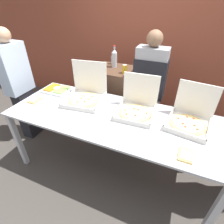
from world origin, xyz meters
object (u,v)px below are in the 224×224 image
Objects in this scene: veggie_tray at (57,90)px; soda_can_colored at (125,69)px; pizza_box_far_left at (190,118)px; paper_plate_front_right at (185,155)px; pizza_box_far_right at (86,94)px; soda_bottle at (114,58)px; person_guest_cap at (19,87)px; pizza_box_near_right at (136,107)px; soda_can_silver at (113,60)px; paper_plate_front_center at (35,100)px; person_server_vest at (148,88)px.

soda_can_colored is at bearing 31.74° from veggie_tray.
paper_plate_front_right is at bearing -81.57° from pizza_box_far_left.
pizza_box_far_right is 1.66× the size of soda_bottle.
paper_plate_front_right is 0.15× the size of person_guest_cap.
soda_can_colored is at bearing -38.21° from soda_bottle.
paper_plate_front_right is 1.49m from soda_can_colored.
veggie_tray is (-0.52, 0.05, -0.06)m from pizza_box_far_right.
pizza_box_near_right is (-0.59, -0.01, 0.00)m from pizza_box_far_left.
soda_bottle is at bearing 124.51° from person_guest_cap.
pizza_box_far_left reaches higher than paper_plate_front_right.
pizza_box_far_left is 1.16m from soda_can_colored.
soda_can_silver and soda_can_colored have the same top height.
soda_can_silver is at bearing 134.81° from soda_can_colored.
soda_bottle reaches higher than veggie_tray.
person_guest_cap is at bearing 169.20° from paper_plate_front_right.
soda_can_colored is at bearing 118.53° from pizza_box_near_right.
pizza_box_near_right is 1.05m from soda_bottle.
paper_plate_front_center is at bearing 66.02° from person_guest_cap.
paper_plate_front_center is at bearing -171.32° from pizza_box_near_right.
person_guest_cap reaches higher than pizza_box_far_right.
pizza_box_near_right reaches higher than paper_plate_front_center.
pizza_box_far_left is 3.93× the size of soda_can_silver.
veggie_tray is 0.62m from person_guest_cap.
veggie_tray is at bearing 20.49° from person_server_vest.
pizza_box_near_right is 1.40× the size of soda_bottle.
pizza_box_near_right is 0.55m from person_server_vest.
paper_plate_front_center is 1.55m from person_server_vest.
soda_can_colored is 0.44m from person_server_vest.
pizza_box_far_right reaches higher than veggie_tray.
soda_can_silver is at bearing -28.35° from person_server_vest.
paper_plate_front_right is at bearing 118.87° from person_server_vest.
pizza_box_near_right is 3.72× the size of soda_can_silver.
pizza_box_far_right reaches higher than soda_can_colored.
soda_bottle reaches higher than soda_can_colored.
paper_plate_front_center is (-1.30, -0.27, -0.06)m from pizza_box_near_right.
paper_plate_front_right is (0.00, -0.50, -0.06)m from pizza_box_far_left.
pizza_box_far_left is at bearing -2.58° from veggie_tray.
pizza_box_far_left reaches higher than soda_can_silver.
soda_bottle is (-0.62, 0.80, 0.28)m from pizza_box_near_right.
pizza_box_near_right reaches higher than veggie_tray.
paper_plate_front_right is 0.65× the size of veggie_tray.
paper_plate_front_center is at bearing -116.94° from soda_can_silver.
person_guest_cap reaches higher than soda_can_colored.
pizza_box_near_right is 3.72× the size of soda_can_colored.
pizza_box_far_left is at bearing -32.17° from soda_can_colored.
pizza_box_far_right is 0.92m from soda_can_silver.
soda_can_silver is at bearing 81.32° from pizza_box_far_right.
soda_bottle is (0.61, 0.71, 0.34)m from veggie_tray.
paper_plate_front_right is 2.46m from person_guest_cap.
paper_plate_front_right is 1.90m from veggie_tray.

